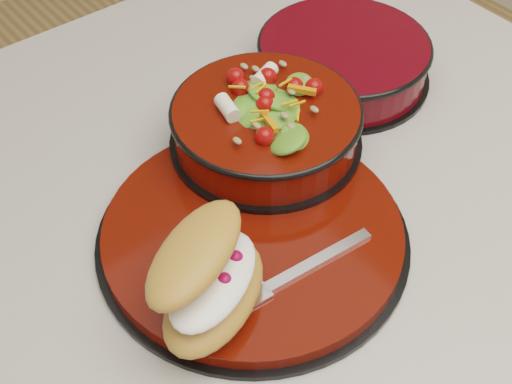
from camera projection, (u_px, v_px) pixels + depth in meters
dinner_plate at (254, 234)px, 0.70m from camera, size 0.31×0.31×0.02m
salad_bowl at (266, 120)px, 0.75m from camera, size 0.21×0.21×0.09m
croissant at (209, 277)px, 0.60m from camera, size 0.15×0.14×0.08m
fork at (298, 271)px, 0.65m from camera, size 0.15×0.03×0.00m
extra_bowl at (343, 59)px, 0.86m from camera, size 0.22×0.22×0.05m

